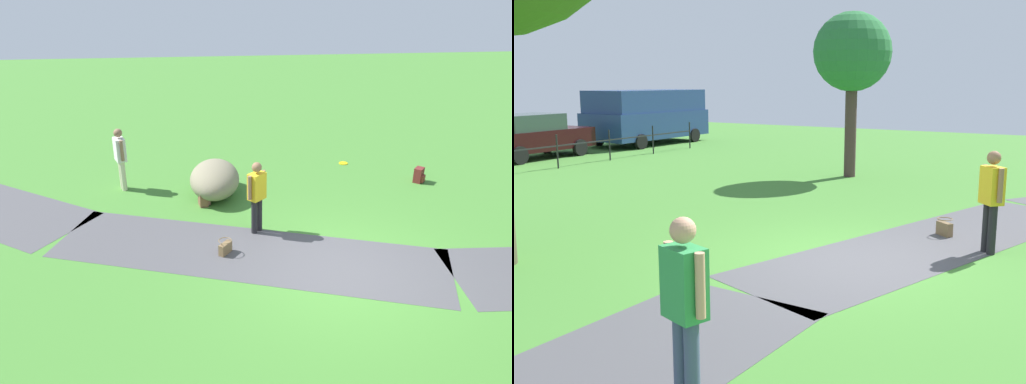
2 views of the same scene
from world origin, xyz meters
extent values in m
plane|color=#437E30|center=(0.00, 0.00, 0.00)|extent=(48.00, 48.00, 0.00)
cube|color=#4B4A4E|center=(1.79, -0.94, 0.00)|extent=(8.25, 4.48, 0.01)
cylinder|color=#4C3533|center=(7.52, 3.07, 1.35)|extent=(0.33, 0.33, 2.71)
sphere|color=#2B703A|center=(7.52, 3.07, 3.47)|extent=(2.17, 2.17, 2.17)
cylinder|color=black|center=(1.45, -1.89, 0.39)|extent=(0.13, 0.13, 0.79)
cylinder|color=black|center=(1.57, -1.79, 0.39)|extent=(0.13, 0.13, 0.79)
cube|color=yellow|center=(1.51, -1.84, 1.08)|extent=(0.43, 0.42, 0.59)
cylinder|color=#8F6447|center=(1.35, -1.99, 1.12)|extent=(0.08, 0.08, 0.52)
cylinder|color=#8F6447|center=(1.67, -1.69, 1.12)|extent=(0.08, 0.08, 0.52)
sphere|color=#8F6447|center=(1.51, -1.84, 1.51)|extent=(0.21, 0.21, 0.21)
cylinder|color=#424D6F|center=(-4.52, -0.65, 0.39)|extent=(0.13, 0.13, 0.79)
cylinder|color=#424D6F|center=(-4.47, -0.50, 0.39)|extent=(0.13, 0.13, 0.79)
cube|color=#32944B|center=(-4.49, -0.58, 1.09)|extent=(0.34, 0.42, 0.59)
cylinder|color=tan|center=(-4.56, -0.79, 1.12)|extent=(0.08, 0.08, 0.53)
cylinder|color=tan|center=(-4.43, -0.37, 1.12)|extent=(0.08, 0.08, 0.53)
sphere|color=tan|center=(-4.49, -0.58, 1.52)|extent=(0.21, 0.21, 0.21)
cube|color=brown|center=(2.23, -0.97, 0.12)|extent=(0.29, 0.33, 0.24)
torus|color=brown|center=(2.23, -0.97, 0.30)|extent=(0.38, 0.38, 0.02)
cylinder|color=black|center=(4.40, 11.50, 0.53)|extent=(0.05, 0.05, 1.05)
cylinder|color=black|center=(6.60, 11.50, 0.53)|extent=(0.05, 0.05, 1.05)
cylinder|color=black|center=(8.80, 11.50, 0.53)|extent=(0.05, 0.05, 1.05)
cylinder|color=black|center=(11.00, 11.50, 0.53)|extent=(0.05, 0.05, 1.05)
cube|color=black|center=(5.63, 14.18, 0.65)|extent=(4.38, 1.95, 0.70)
cube|color=#2B3C35|center=(5.37, 14.16, 1.28)|extent=(2.32, 1.70, 0.56)
cylinder|color=black|center=(6.91, 15.11, 0.30)|extent=(0.61, 0.19, 0.60)
cylinder|color=black|center=(7.00, 13.39, 0.30)|extent=(0.61, 0.19, 0.60)
cylinder|color=black|center=(4.35, 13.24, 0.30)|extent=(0.61, 0.19, 0.60)
cube|color=navy|center=(11.42, 14.10, 0.85)|extent=(5.51, 2.50, 1.10)
cube|color=navy|center=(11.42, 14.10, 1.85)|extent=(5.24, 2.37, 0.90)
cylinder|color=black|center=(13.13, 15.28, 0.30)|extent=(0.60, 0.17, 0.60)
cylinder|color=black|center=(13.10, 12.87, 0.30)|extent=(0.60, 0.17, 0.60)
cylinder|color=black|center=(9.74, 15.34, 0.30)|extent=(0.60, 0.17, 0.60)
cylinder|color=black|center=(9.70, 12.93, 0.30)|extent=(0.60, 0.17, 0.60)
camera|label=1|loc=(2.48, 8.11, 5.50)|focal=36.35mm
camera|label=2|loc=(-8.06, -3.47, 2.67)|focal=41.79mm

